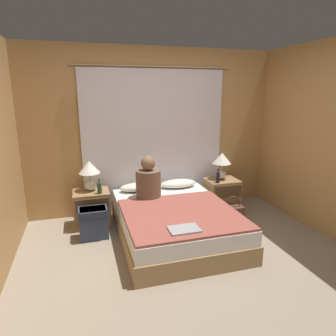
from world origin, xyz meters
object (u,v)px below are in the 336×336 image
(nightstand_left, at_px, (92,208))
(nightstand_right, at_px, (222,195))
(lamp_left, at_px, (89,171))
(beer_bottle_on_right_stand, at_px, (218,177))
(lamp_right, at_px, (222,162))
(handbag_on_floor, at_px, (232,212))
(bed, at_px, (174,222))
(pillow_left, at_px, (139,187))
(person_left_in_bed, at_px, (148,181))
(backpack_on_floor, at_px, (94,221))
(laptop_on_bed, at_px, (184,229))
(pillow_right, at_px, (178,184))
(beer_bottle_on_left_stand, at_px, (100,188))

(nightstand_left, distance_m, nightstand_right, 2.02)
(lamp_left, xyz_separation_m, beer_bottle_on_right_stand, (1.88, -0.18, -0.19))
(lamp_right, height_order, handbag_on_floor, lamp_right)
(lamp_right, bearing_deg, bed, -144.69)
(nightstand_right, bearing_deg, bed, -146.88)
(pillow_left, bearing_deg, person_left_in_bed, -78.65)
(nightstand_right, distance_m, beer_bottle_on_right_stand, 0.39)
(bed, relative_size, pillow_left, 3.40)
(backpack_on_floor, bearing_deg, nightstand_right, 11.19)
(handbag_on_floor, bearing_deg, bed, -164.05)
(lamp_left, relative_size, person_left_in_bed, 0.70)
(person_left_in_bed, xyz_separation_m, beer_bottle_on_right_stand, (1.11, 0.11, -0.06))
(laptop_on_bed, bearing_deg, pillow_right, 73.83)
(laptop_on_bed, bearing_deg, nightstand_right, 50.60)
(beer_bottle_on_right_stand, bearing_deg, lamp_left, 174.50)
(beer_bottle_on_right_stand, bearing_deg, nightstand_right, 40.40)
(bed, xyz_separation_m, beer_bottle_on_left_stand, (-0.90, 0.54, 0.38))
(lamp_right, height_order, pillow_left, lamp_right)
(beer_bottle_on_right_stand, bearing_deg, handbag_on_floor, -62.83)
(backpack_on_floor, bearing_deg, person_left_in_bed, 12.15)
(pillow_right, xyz_separation_m, beer_bottle_on_left_stand, (-1.21, -0.24, 0.11))
(bed, xyz_separation_m, person_left_in_bed, (-0.24, 0.43, 0.45))
(pillow_right, xyz_separation_m, handbag_on_floor, (0.68, -0.49, -0.36))
(nightstand_left, bearing_deg, pillow_right, 4.87)
(lamp_right, relative_size, handbag_on_floor, 1.18)
(person_left_in_bed, distance_m, backpack_on_floor, 0.90)
(lamp_left, distance_m, backpack_on_floor, 0.72)
(bed, xyz_separation_m, backpack_on_floor, (-1.01, 0.26, 0.03))
(lamp_right, xyz_separation_m, pillow_right, (-0.70, 0.06, -0.31))
(nightstand_left, xyz_separation_m, backpack_on_floor, (-0.00, -0.40, -0.02))
(lamp_right, relative_size, laptop_on_bed, 1.30)
(lamp_left, distance_m, beer_bottle_on_left_stand, 0.29)
(nightstand_left, xyz_separation_m, beer_bottle_on_left_stand, (0.11, -0.12, 0.33))
(nightstand_left, distance_m, pillow_right, 1.34)
(beer_bottle_on_right_stand, height_order, handbag_on_floor, beer_bottle_on_right_stand)
(lamp_right, relative_size, person_left_in_bed, 0.70)
(lamp_left, xyz_separation_m, backpack_on_floor, (-0.00, -0.46, -0.56))
(pillow_right, distance_m, backpack_on_floor, 1.44)
(nightstand_left, relative_size, beer_bottle_on_right_stand, 2.30)
(beer_bottle_on_left_stand, distance_m, laptop_on_bed, 1.48)
(bed, relative_size, lamp_left, 4.51)
(pillow_left, distance_m, person_left_in_bed, 0.40)
(bed, relative_size, beer_bottle_on_right_stand, 8.71)
(pillow_left, xyz_separation_m, backpack_on_floor, (-0.70, -0.51, -0.24))
(bed, relative_size, beer_bottle_on_left_stand, 9.10)
(beer_bottle_on_left_stand, height_order, laptop_on_bed, beer_bottle_on_left_stand)
(nightstand_left, xyz_separation_m, pillow_right, (1.32, 0.11, 0.22))
(handbag_on_floor, bearing_deg, lamp_left, 167.84)
(bed, height_order, handbag_on_floor, bed)
(pillow_left, relative_size, pillow_right, 1.00)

